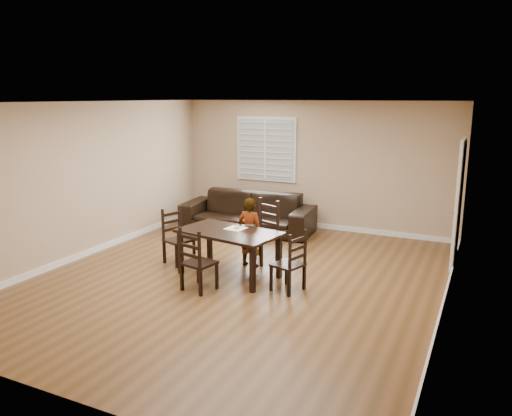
{
  "coord_description": "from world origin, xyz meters",
  "views": [
    {
      "loc": [
        3.39,
        -6.52,
        2.79
      ],
      "look_at": [
        -0.01,
        0.65,
        1.0
      ],
      "focal_mm": 35.0,
      "sensor_mm": 36.0,
      "label": 1
    }
  ],
  "objects_px": {
    "child": "(250,232)",
    "sofa": "(248,212)",
    "chair_left": "(175,237)",
    "chair_right": "(294,265)",
    "chair_near": "(266,233)",
    "chair_far": "(193,264)",
    "donut": "(237,227)",
    "dining_table": "(229,236)"
  },
  "relations": [
    {
      "from": "child",
      "to": "sofa",
      "type": "xyz_separation_m",
      "value": [
        -1.03,
        1.99,
        -0.18
      ]
    },
    {
      "from": "chair_left",
      "to": "chair_right",
      "type": "relative_size",
      "value": 1.03
    },
    {
      "from": "chair_near",
      "to": "chair_right",
      "type": "bearing_deg",
      "value": -30.63
    },
    {
      "from": "chair_near",
      "to": "chair_far",
      "type": "bearing_deg",
      "value": -80.23
    },
    {
      "from": "child",
      "to": "chair_right",
      "type": "bearing_deg",
      "value": 147.04
    },
    {
      "from": "chair_right",
      "to": "donut",
      "type": "distance_m",
      "value": 1.23
    },
    {
      "from": "child",
      "to": "dining_table",
      "type": "bearing_deg",
      "value": 83.15
    },
    {
      "from": "dining_table",
      "to": "chair_right",
      "type": "relative_size",
      "value": 1.85
    },
    {
      "from": "sofa",
      "to": "chair_far",
      "type": "bearing_deg",
      "value": -81.06
    },
    {
      "from": "chair_far",
      "to": "chair_right",
      "type": "distance_m",
      "value": 1.45
    },
    {
      "from": "chair_far",
      "to": "child",
      "type": "height_order",
      "value": "child"
    },
    {
      "from": "donut",
      "to": "sofa",
      "type": "distance_m",
      "value": 2.6
    },
    {
      "from": "chair_left",
      "to": "chair_right",
      "type": "height_order",
      "value": "chair_left"
    },
    {
      "from": "sofa",
      "to": "dining_table",
      "type": "bearing_deg",
      "value": -74.2
    },
    {
      "from": "dining_table",
      "to": "sofa",
      "type": "distance_m",
      "value": 2.73
    },
    {
      "from": "sofa",
      "to": "chair_right",
      "type": "bearing_deg",
      "value": -56.98
    },
    {
      "from": "donut",
      "to": "dining_table",
      "type": "bearing_deg",
      "value": -105.7
    },
    {
      "from": "chair_right",
      "to": "sofa",
      "type": "relative_size",
      "value": 0.33
    },
    {
      "from": "chair_right",
      "to": "chair_near",
      "type": "bearing_deg",
      "value": -124.16
    },
    {
      "from": "dining_table",
      "to": "donut",
      "type": "bearing_deg",
      "value": 83.66
    },
    {
      "from": "dining_table",
      "to": "chair_near",
      "type": "relative_size",
      "value": 1.6
    },
    {
      "from": "chair_near",
      "to": "chair_left",
      "type": "xyz_separation_m",
      "value": [
        -1.36,
        -0.78,
        -0.05
      ]
    },
    {
      "from": "chair_left",
      "to": "chair_right",
      "type": "bearing_deg",
      "value": -80.92
    },
    {
      "from": "chair_far",
      "to": "chair_right",
      "type": "relative_size",
      "value": 1.04
    },
    {
      "from": "chair_far",
      "to": "donut",
      "type": "xyz_separation_m",
      "value": [
        0.19,
        0.99,
        0.32
      ]
    },
    {
      "from": "child",
      "to": "donut",
      "type": "bearing_deg",
      "value": 86.01
    },
    {
      "from": "chair_right",
      "to": "sofa",
      "type": "bearing_deg",
      "value": -126.14
    },
    {
      "from": "dining_table",
      "to": "chair_right",
      "type": "height_order",
      "value": "chair_right"
    },
    {
      "from": "dining_table",
      "to": "chair_near",
      "type": "distance_m",
      "value": 1.02
    },
    {
      "from": "chair_near",
      "to": "dining_table",
      "type": "bearing_deg",
      "value": -80.7
    },
    {
      "from": "dining_table",
      "to": "chair_left",
      "type": "xyz_separation_m",
      "value": [
        -1.17,
        0.21,
        -0.22
      ]
    },
    {
      "from": "chair_left",
      "to": "donut",
      "type": "relative_size",
      "value": 10.49
    },
    {
      "from": "chair_left",
      "to": "donut",
      "type": "bearing_deg",
      "value": -72.74
    },
    {
      "from": "chair_left",
      "to": "donut",
      "type": "xyz_separation_m",
      "value": [
        1.22,
        -0.04,
        0.33
      ]
    },
    {
      "from": "chair_near",
      "to": "child",
      "type": "relative_size",
      "value": 0.91
    },
    {
      "from": "dining_table",
      "to": "donut",
      "type": "xyz_separation_m",
      "value": [
        0.05,
        0.17,
        0.11
      ]
    },
    {
      "from": "chair_right",
      "to": "chair_left",
      "type": "bearing_deg",
      "value": -83.69
    },
    {
      "from": "chair_far",
      "to": "sofa",
      "type": "distance_m",
      "value": 3.46
    },
    {
      "from": "chair_right",
      "to": "child",
      "type": "xyz_separation_m",
      "value": [
        -1.08,
        0.77,
        0.17
      ]
    },
    {
      "from": "chair_left",
      "to": "chair_far",
      "type": "bearing_deg",
      "value": -115.77
    },
    {
      "from": "chair_near",
      "to": "chair_left",
      "type": "distance_m",
      "value": 1.57
    },
    {
      "from": "chair_near",
      "to": "chair_far",
      "type": "distance_m",
      "value": 1.84
    }
  ]
}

